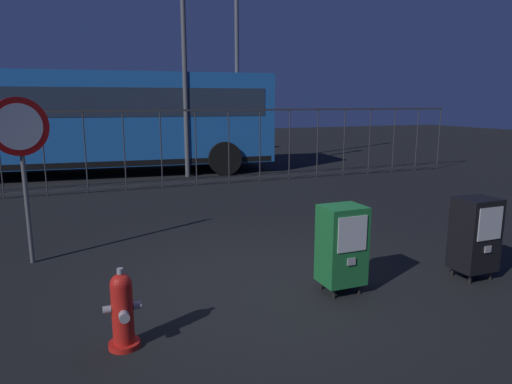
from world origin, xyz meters
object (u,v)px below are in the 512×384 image
newspaper_box_secondary (475,234)px  street_light_near_right (184,33)px  newspaper_box_primary (342,245)px  street_light_near_left (237,29)px  fire_hydrant (122,311)px  bus_far (77,114)px  stop_sign (21,146)px  bus_near (94,117)px

newspaper_box_secondary → street_light_near_right: size_ratio=0.15×
newspaper_box_primary → street_light_near_left: street_light_near_left is taller
newspaper_box_primary → street_light_near_left: 11.82m
fire_hydrant → newspaper_box_primary: newspaper_box_primary is taller
bus_far → stop_sign: bearing=-102.1°
stop_sign → street_light_near_left: bearing=54.4°
newspaper_box_secondary → street_light_near_right: bearing=98.8°
fire_hydrant → newspaper_box_secondary: size_ratio=0.73×
street_light_near_right → newspaper_box_secondary: bearing=-81.2°
bus_near → newspaper_box_primary: bearing=-73.0°
stop_sign → street_light_near_right: bearing=59.8°
stop_sign → street_light_near_left: (6.01, 8.41, 2.95)m
newspaper_box_primary → street_light_near_left: (2.63, 10.82, 3.98)m
newspaper_box_primary → stop_sign: 4.28m
street_light_near_left → street_light_near_right: size_ratio=1.14×
newspaper_box_secondary → bus_near: bearing=109.9°
newspaper_box_primary → bus_far: bearing=99.6°
stop_sign → street_light_near_right: size_ratio=0.32×
fire_hydrant → stop_sign: 3.14m
stop_sign → street_light_near_left: size_ratio=0.28×
fire_hydrant → bus_near: 10.73m
fire_hydrant → street_light_near_left: 12.95m
newspaper_box_primary → street_light_near_right: street_light_near_right is taller
street_light_near_left → street_light_near_right: street_light_near_left is taller
stop_sign → bus_near: 8.01m
stop_sign → bus_near: size_ratio=0.21×
newspaper_box_secondary → street_light_near_left: size_ratio=0.13×
newspaper_box_secondary → bus_near: (-3.83, 10.56, 1.14)m
bus_near → street_light_near_left: (4.71, 0.50, 2.84)m
bus_near → street_light_near_left: size_ratio=1.35×
fire_hydrant → bus_near: (0.39, 10.63, 1.36)m
bus_far → street_light_near_right: street_light_near_right is taller
fire_hydrant → newspaper_box_secondary: (4.22, 0.07, 0.22)m
newspaper_box_primary → stop_sign: (-3.38, 2.41, 1.03)m
fire_hydrant → newspaper_box_secondary: 4.22m
bus_far → bus_near: bearing=-92.5°
bus_near → street_light_near_left: bearing=11.8°
newspaper_box_primary → street_light_near_left: bearing=76.3°
newspaper_box_primary → stop_sign: size_ratio=0.46×
street_light_near_left → bus_far: bearing=143.2°
bus_near → fire_hydrant: bearing=-86.4°
stop_sign → street_light_near_right: 7.81m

